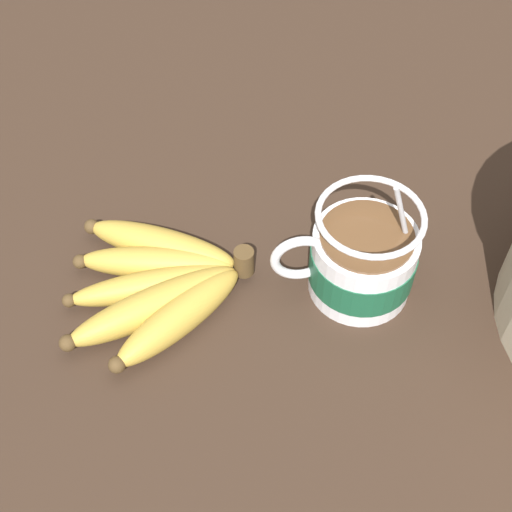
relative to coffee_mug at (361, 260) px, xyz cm
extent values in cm
cube|color=#332319|center=(3.65, -3.75, -5.86)|extent=(134.53, 134.53, 3.42)
cylinder|color=silver|center=(-0.13, 0.00, -0.42)|extent=(9.98, 9.98, 7.47)
cylinder|color=#195638|center=(-0.13, 0.00, -0.53)|extent=(10.18, 10.18, 3.63)
torus|color=silver|center=(5.85, 0.00, 1.03)|extent=(5.87, 0.90, 5.87)
cylinder|color=brown|center=(-0.13, 0.00, 3.42)|extent=(8.78, 8.78, 0.40)
torus|color=silver|center=(-0.13, 0.00, 6.21)|extent=(9.98, 9.98, 0.60)
cylinder|color=#B2B2B7|center=(-3.71, 0.00, 3.44)|extent=(4.14, 0.50, 12.33)
ellipsoid|color=#B2B2B7|center=(-1.88, 0.00, -2.65)|extent=(3.00, 2.00, 0.80)
cylinder|color=#4C381E|center=(11.03, -2.24, -1.61)|extent=(2.00, 2.00, 3.00)
ellipsoid|color=#B79338|center=(19.05, -5.89, -2.40)|extent=(15.67, 9.68, 3.51)
sphere|color=#4C381E|center=(26.16, -9.13, -2.40)|extent=(1.58, 1.58, 1.58)
ellipsoid|color=#B79338|center=(19.60, -3.56, -2.52)|extent=(15.65, 5.55, 3.26)
sphere|color=#4C381E|center=(27.18, -4.73, -2.52)|extent=(1.47, 1.47, 1.47)
ellipsoid|color=#B79338|center=(20.03, -1.14, -2.64)|extent=(16.38, 4.96, 3.02)
sphere|color=#4C381E|center=(28.04, -0.16, -2.64)|extent=(1.36, 1.36, 1.36)
ellipsoid|color=#B79338|center=(19.90, 1.47, -2.36)|extent=(17.27, 9.95, 3.58)
sphere|color=#4C381E|center=(27.84, 4.79, -2.36)|extent=(1.61, 1.61, 1.61)
ellipsoid|color=#B79338|center=(17.59, 2.97, -2.38)|extent=(13.75, 11.94, 3.54)
sphere|color=#4C381E|center=(23.37, 7.55, -2.38)|extent=(1.59, 1.59, 1.59)
camera|label=1|loc=(14.54, 40.64, 53.07)|focal=50.00mm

